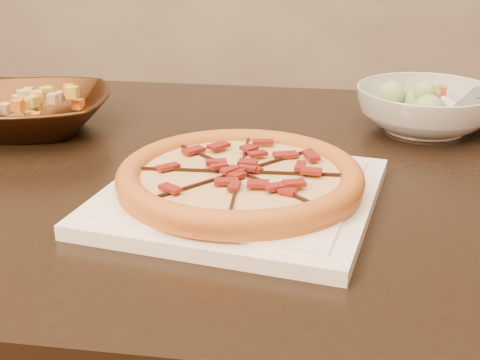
{
  "coord_description": "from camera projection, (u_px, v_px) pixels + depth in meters",
  "views": [
    {
      "loc": [
        -0.01,
        -1.05,
        1.09
      ],
      "look_at": [
        -0.04,
        -0.3,
        0.78
      ],
      "focal_mm": 50.0,
      "sensor_mm": 36.0,
      "label": 1
    }
  ],
  "objects": [
    {
      "name": "salad_bowl",
      "position": [
        425.0,
        109.0,
        1.09
      ],
      "size": [
        0.27,
        0.27,
        0.07
      ],
      "primitive_type": "imported",
      "rotation": [
        0.0,
        0.0,
        -0.24
      ],
      "color": "silver",
      "rests_on": "dining_table"
    },
    {
      "name": "plate",
      "position": [
        240.0,
        195.0,
        0.83
      ],
      "size": [
        0.4,
        0.4,
        0.02
      ],
      "color": "white",
      "rests_on": "dining_table"
    },
    {
      "name": "mixed_dish",
      "position": [
        29.0,
        86.0,
        1.07
      ],
      "size": [
        0.12,
        0.12,
        0.03
      ],
      "color": "tan",
      "rests_on": "bronze_bowl"
    },
    {
      "name": "salad",
      "position": [
        428.0,
        77.0,
        1.07
      ],
      "size": [
        0.08,
        0.12,
        0.04
      ],
      "color": "#B9C890",
      "rests_on": "salad_bowl"
    },
    {
      "name": "dining_table",
      "position": [
        165.0,
        223.0,
        1.01
      ],
      "size": [
        1.48,
        1.04,
        0.75
      ],
      "color": "black",
      "rests_on": "floor"
    },
    {
      "name": "bronze_bowl",
      "position": [
        32.0,
        113.0,
        1.09
      ],
      "size": [
        0.28,
        0.28,
        0.06
      ],
      "primitive_type": "imported",
      "rotation": [
        0.0,
        0.0,
        0.11
      ],
      "color": "#3B1F0E",
      "rests_on": "dining_table"
    },
    {
      "name": "pizza",
      "position": [
        240.0,
        177.0,
        0.82
      ],
      "size": [
        0.3,
        0.3,
        0.03
      ],
      "color": "orange",
      "rests_on": "plate"
    }
  ]
}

